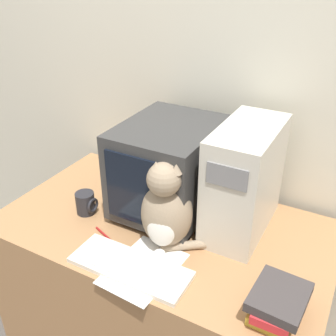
# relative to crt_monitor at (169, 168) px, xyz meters

# --- Properties ---
(wall_back) EXTENTS (7.00, 0.05, 2.50)m
(wall_back) POSITION_rel_crt_monitor_xyz_m (0.04, 0.33, 0.27)
(wall_back) COLOR beige
(wall_back) RESTS_ON ground_plane
(desk) EXTENTS (1.34, 0.76, 0.78)m
(desk) POSITION_rel_crt_monitor_xyz_m (0.04, -0.11, -0.59)
(desk) COLOR #9E7047
(desk) RESTS_ON ground_plane
(crt_monitor) EXTENTS (0.36, 0.45, 0.39)m
(crt_monitor) POSITION_rel_crt_monitor_xyz_m (0.00, 0.00, 0.00)
(crt_monitor) COLOR #333333
(crt_monitor) RESTS_ON desk
(computer_tower) EXTENTS (0.20, 0.41, 0.43)m
(computer_tower) POSITION_rel_crt_monitor_xyz_m (0.31, 0.03, 0.02)
(computer_tower) COLOR beige
(computer_tower) RESTS_ON desk
(keyboard) EXTENTS (0.44, 0.16, 0.02)m
(keyboard) POSITION_rel_crt_monitor_xyz_m (0.06, -0.39, -0.19)
(keyboard) COLOR silver
(keyboard) RESTS_ON desk
(cat) EXTENTS (0.30, 0.26, 0.36)m
(cat) POSITION_rel_crt_monitor_xyz_m (0.11, -0.21, -0.05)
(cat) COLOR gray
(cat) RESTS_ON desk
(book_stack) EXTENTS (0.17, 0.20, 0.10)m
(book_stack) POSITION_rel_crt_monitor_xyz_m (0.56, -0.35, -0.15)
(book_stack) COLOR gold
(book_stack) RESTS_ON desk
(pen) EXTENTS (0.15, 0.07, 0.01)m
(pen) POSITION_rel_crt_monitor_xyz_m (-0.11, -0.29, -0.20)
(pen) COLOR maroon
(pen) RESTS_ON desk
(paper_sheet) EXTENTS (0.23, 0.31, 0.00)m
(paper_sheet) POSITION_rel_crt_monitor_xyz_m (0.10, -0.37, -0.20)
(paper_sheet) COLOR white
(paper_sheet) RESTS_ON desk
(mug) EXTENTS (0.09, 0.08, 0.10)m
(mug) POSITION_rel_crt_monitor_xyz_m (-0.29, -0.19, -0.15)
(mug) COLOR #232328
(mug) RESTS_ON desk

